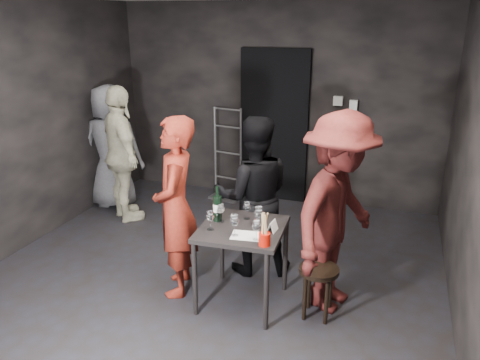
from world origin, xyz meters
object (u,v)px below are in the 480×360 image
(woman_black, at_px, (253,191))
(wine_bottle, at_px, (217,208))
(bystander_grey, at_px, (111,140))
(hand_truck, at_px, (227,182))
(bystander_cream, at_px, (121,145))
(breadstick_cup, at_px, (265,230))
(server_red, at_px, (175,197))
(stool, at_px, (319,278))
(man_maroon, at_px, (339,196))
(tasting_table, at_px, (242,237))

(woman_black, xyz_separation_m, wine_bottle, (-0.16, -0.54, 0.01))
(bystander_grey, bearing_deg, hand_truck, -159.23)
(woman_black, xyz_separation_m, bystander_cream, (-1.94, 0.69, 0.12))
(bystander_grey, relative_size, breadstick_cup, 6.30)
(hand_truck, xyz_separation_m, breadstick_cup, (1.36, -2.72, 0.65))
(server_red, distance_m, bystander_cream, 1.89)
(stool, distance_m, wine_bottle, 1.07)
(woman_black, height_order, man_maroon, man_maroon)
(bystander_cream, relative_size, wine_bottle, 6.05)
(stool, xyz_separation_m, man_maroon, (0.09, 0.23, 0.68))
(server_red, distance_m, wine_bottle, 0.40)
(bystander_grey, distance_m, wine_bottle, 2.67)
(server_red, height_order, woman_black, server_red)
(tasting_table, relative_size, stool, 1.60)
(server_red, height_order, bystander_cream, bystander_cream)
(woman_black, bearing_deg, wine_bottle, 51.89)
(tasting_table, relative_size, bystander_grey, 0.40)
(tasting_table, bearing_deg, server_red, 179.28)
(wine_bottle, xyz_separation_m, breadstick_cup, (0.53, -0.32, 0.01))
(stool, distance_m, server_red, 1.45)
(man_maroon, bearing_deg, breadstick_cup, 153.69)
(stool, distance_m, breadstick_cup, 0.71)
(breadstick_cup, bearing_deg, bystander_cream, 145.99)
(tasting_table, height_order, woman_black, woman_black)
(stool, height_order, bystander_grey, bystander_grey)
(man_maroon, relative_size, wine_bottle, 6.48)
(hand_truck, relative_size, stool, 2.76)
(hand_truck, xyz_separation_m, man_maroon, (1.86, -2.22, 0.82))
(stool, distance_m, woman_black, 1.09)
(stool, bearing_deg, server_red, 179.97)
(stool, height_order, man_maroon, man_maroon)
(hand_truck, xyz_separation_m, stool, (1.76, -2.45, 0.14))
(tasting_table, distance_m, server_red, 0.71)
(man_maroon, bearing_deg, bystander_grey, 84.83)
(woman_black, bearing_deg, bystander_grey, -45.32)
(hand_truck, bearing_deg, breadstick_cup, -54.34)
(server_red, xyz_separation_m, woman_black, (0.55, 0.59, -0.08))
(bystander_cream, distance_m, wine_bottle, 2.17)
(stool, bearing_deg, breadstick_cup, -145.94)
(woman_black, relative_size, man_maroon, 0.82)
(bystander_grey, height_order, wine_bottle, bystander_grey)
(breadstick_cup, bearing_deg, wine_bottle, 148.70)
(tasting_table, bearing_deg, bystander_cream, 147.53)
(stool, bearing_deg, man_maroon, 67.86)
(bystander_cream, distance_m, bystander_grey, 0.51)
(stool, distance_m, bystander_grey, 3.54)
(breadstick_cup, bearing_deg, tasting_table, 136.42)
(stool, height_order, server_red, server_red)
(hand_truck, distance_m, man_maroon, 3.01)
(tasting_table, distance_m, stool, 0.74)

